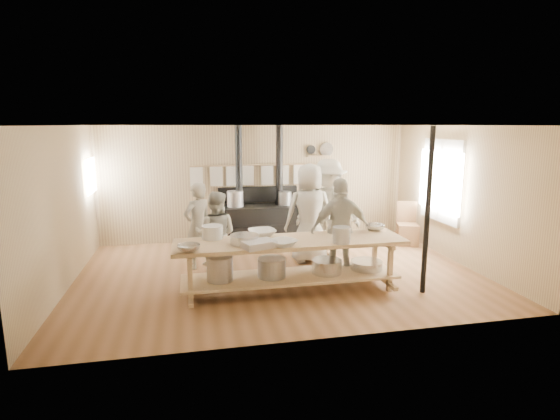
{
  "coord_description": "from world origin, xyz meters",
  "views": [
    {
      "loc": [
        -1.49,
        -7.3,
        2.62
      ],
      "look_at": [
        0.06,
        0.2,
        1.11
      ],
      "focal_mm": 28.0,
      "sensor_mm": 36.0,
      "label": 1
    }
  ],
  "objects": [
    {
      "name": "bucket_galv",
      "position": [
        0.71,
        -1.23,
        0.97
      ],
      "size": [
        0.33,
        0.33,
        0.25
      ],
      "primitive_type": "cylinder",
      "rotation": [
        0.0,
        0.0,
        0.23
      ],
      "color": "gray",
      "rests_on": "prep_table"
    },
    {
      "name": "cook_center",
      "position": [
        0.7,
        0.55,
        0.95
      ],
      "size": [
        0.94,
        0.62,
        1.91
      ],
      "primitive_type": "imported",
      "rotation": [
        0.0,
        0.0,
        3.16
      ],
      "color": "#A09F8E",
      "rests_on": "ground"
    },
    {
      "name": "back_wall_shelf",
      "position": [
        1.46,
        2.43,
        2.0
      ],
      "size": [
        0.63,
        0.14,
        0.32
      ],
      "color": "#A1815C",
      "rests_on": "ground"
    },
    {
      "name": "pitcher",
      "position": [
        0.78,
        -0.57,
        0.96
      ],
      "size": [
        0.16,
        0.16,
        0.22
      ],
      "primitive_type": "cylinder",
      "rotation": [
        0.0,
        0.0,
        -0.15
      ],
      "color": "white",
      "rests_on": "prep_table"
    },
    {
      "name": "bowl_steel_b",
      "position": [
        1.55,
        -0.57,
        0.9
      ],
      "size": [
        0.33,
        0.33,
        0.1
      ],
      "primitive_type": "imported",
      "rotation": [
        0.0,
        0.0,
        3.1
      ],
      "color": "silver",
      "rests_on": "prep_table"
    },
    {
      "name": "bowl_steel_a",
      "position": [
        -1.55,
        -1.23,
        0.9
      ],
      "size": [
        0.43,
        0.43,
        0.1
      ],
      "primitive_type": "imported",
      "rotation": [
        0.0,
        0.0,
        1.1
      ],
      "color": "silver",
      "rests_on": "prep_table"
    },
    {
      "name": "stove",
      "position": [
        -0.01,
        2.12,
        0.52
      ],
      "size": [
        1.9,
        0.75,
        2.6
      ],
      "color": "black",
      "rests_on": "ground"
    },
    {
      "name": "roasting_pan",
      "position": [
        -0.55,
        -1.23,
        0.9
      ],
      "size": [
        0.54,
        0.45,
        0.1
      ],
      "primitive_type": "cube",
      "rotation": [
        0.0,
        0.0,
        0.34
      ],
      "color": "#B2B2B7",
      "rests_on": "prep_table"
    },
    {
      "name": "cook_right",
      "position": [
        0.94,
        -0.56,
        0.88
      ],
      "size": [
        1.03,
        0.43,
        1.76
      ],
      "primitive_type": "imported",
      "rotation": [
        0.0,
        0.0,
        3.14
      ],
      "color": "#A09F8E",
      "rests_on": "ground"
    },
    {
      "name": "towel_rail",
      "position": [
        -0.0,
        2.4,
        1.55
      ],
      "size": [
        3.0,
        0.04,
        0.47
      ],
      "color": "#A1815C",
      "rests_on": "ground"
    },
    {
      "name": "chair",
      "position": [
        3.16,
        1.3,
        0.28
      ],
      "size": [
        0.54,
        0.54,
        0.94
      ],
      "rotation": [
        0.0,
        0.0,
        -0.29
      ],
      "color": "brown",
      "rests_on": "ground"
    },
    {
      "name": "bowl_white_b",
      "position": [
        -0.19,
        -1.23,
        0.9
      ],
      "size": [
        0.55,
        0.55,
        0.1
      ],
      "primitive_type": "imported",
      "rotation": [
        0.0,
        0.0,
        2.16
      ],
      "color": "white",
      "rests_on": "prep_table"
    },
    {
      "name": "prep_table",
      "position": [
        -0.01,
        -0.9,
        0.52
      ],
      "size": [
        3.6,
        0.9,
        0.85
      ],
      "color": "#A1815C",
      "rests_on": "ground"
    },
    {
      "name": "deep_bowl_enamel",
      "position": [
        -1.18,
        -0.57,
        0.95
      ],
      "size": [
        0.41,
        0.41,
        0.21
      ],
      "primitive_type": "cylinder",
      "rotation": [
        0.0,
        0.0,
        0.26
      ],
      "color": "white",
      "rests_on": "prep_table"
    },
    {
      "name": "left_opening",
      "position": [
        -3.45,
        2.0,
        1.6
      ],
      "size": [
        0.0,
        0.9,
        0.9
      ],
      "color": "white",
      "rests_on": "ground"
    },
    {
      "name": "cook_far_left",
      "position": [
        -1.39,
        0.62,
        0.8
      ],
      "size": [
        0.69,
        0.65,
        1.59
      ],
      "primitive_type": "imported",
      "rotation": [
        0.0,
        0.0,
        3.75
      ],
      "color": "#A09F8E",
      "rests_on": "ground"
    },
    {
      "name": "ground",
      "position": [
        0.0,
        0.0,
        0.0
      ],
      "size": [
        7.0,
        7.0,
        0.0
      ],
      "primitive_type": "plane",
      "color": "brown",
      "rests_on": "ground"
    },
    {
      "name": "mixing_bowl_large",
      "position": [
        -0.73,
        -0.98,
        0.92
      ],
      "size": [
        0.55,
        0.55,
        0.14
      ],
      "primitive_type": "cylinder",
      "rotation": [
        0.0,
        0.0,
        -0.31
      ],
      "color": "silver",
      "rests_on": "prep_table"
    },
    {
      "name": "room_shell",
      "position": [
        0.0,
        0.0,
        1.62
      ],
      "size": [
        7.0,
        7.0,
        7.0
      ],
      "color": "tan",
      "rests_on": "ground"
    },
    {
      "name": "support_post",
      "position": [
        2.05,
        -1.35,
        1.3
      ],
      "size": [
        0.08,
        0.08,
        2.6
      ],
      "primitive_type": "cylinder",
      "color": "black",
      "rests_on": "ground"
    },
    {
      "name": "bowl_white_a",
      "position": [
        -0.39,
        -0.57,
        0.9
      ],
      "size": [
        0.5,
        0.5,
        0.11
      ],
      "primitive_type": "imported",
      "rotation": [
        0.0,
        0.0,
        0.16
      ],
      "color": "white",
      "rests_on": "prep_table"
    },
    {
      "name": "window_right",
      "position": [
        3.47,
        0.6,
        1.5
      ],
      "size": [
        0.09,
        1.5,
        1.65
      ],
      "color": "beige",
      "rests_on": "ground"
    },
    {
      "name": "cook_by_window",
      "position": [
        1.17,
        0.86,
        0.98
      ],
      "size": [
        1.44,
        1.13,
        1.95
      ],
      "primitive_type": "imported",
      "rotation": [
        0.0,
        0.0,
        -0.37
      ],
      "color": "#A09F8E",
      "rests_on": "ground"
    },
    {
      "name": "cook_left",
      "position": [
        -1.1,
        0.05,
        0.75
      ],
      "size": [
        0.86,
        0.75,
        1.5
      ],
      "primitive_type": "imported",
      "rotation": [
        0.0,
        0.0,
        2.86
      ],
      "color": "#A09F8E",
      "rests_on": "ground"
    }
  ]
}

